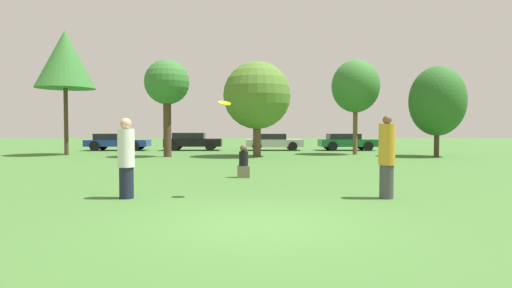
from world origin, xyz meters
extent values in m
plane|color=#3D6B2D|center=(0.00, 0.00, 0.00)|extent=(120.00, 120.00, 0.00)
cylinder|color=#191E33|center=(-2.97, 2.59, 0.36)|extent=(0.32, 0.32, 0.72)
cylinder|color=silver|center=(-2.97, 2.59, 1.16)|extent=(0.38, 0.38, 0.88)
sphere|color=tan|center=(-2.97, 2.59, 1.71)|extent=(0.26, 0.26, 0.26)
cylinder|color=#3F3F47|center=(2.99, 2.51, 0.38)|extent=(0.32, 0.32, 0.77)
cylinder|color=#BF8C26|center=(2.99, 2.51, 1.24)|extent=(0.37, 0.37, 0.94)
sphere|color=brown|center=(2.99, 2.51, 1.80)|extent=(0.20, 0.20, 0.20)
cylinder|color=yellow|center=(-0.73, 2.71, 2.19)|extent=(0.31, 0.30, 0.16)
cube|color=#726651|center=(-0.35, 6.63, 0.19)|extent=(0.40, 0.33, 0.38)
cylinder|color=black|center=(-0.35, 6.63, 0.62)|extent=(0.30, 0.30, 0.47)
sphere|color=brown|center=(-0.35, 6.63, 0.96)|extent=(0.23, 0.23, 0.23)
cylinder|color=#473323|center=(-11.14, 18.18, 1.98)|extent=(0.24, 0.24, 3.97)
cone|color=#33702D|center=(-11.14, 18.18, 5.68)|extent=(3.43, 3.43, 3.43)
cylinder|color=#473323|center=(-4.79, 16.53, 1.74)|extent=(0.44, 0.44, 3.49)
sphere|color=#33702D|center=(-4.79, 16.53, 4.17)|extent=(2.49, 2.49, 2.49)
cylinder|color=brown|center=(0.22, 16.74, 1.21)|extent=(0.44, 0.44, 2.41)
sphere|color=#4C7528|center=(0.22, 16.74, 3.46)|extent=(3.81, 3.81, 3.81)
cylinder|color=brown|center=(6.25, 18.58, 1.68)|extent=(0.27, 0.27, 3.36)
ellipsoid|color=#33702D|center=(6.25, 18.58, 4.16)|extent=(2.90, 2.90, 3.20)
cylinder|color=#473323|center=(10.39, 16.60, 1.14)|extent=(0.28, 0.28, 2.29)
ellipsoid|color=#286023|center=(10.39, 16.60, 3.14)|extent=(3.09, 3.09, 3.92)
cube|color=#1E389E|center=(-9.70, 23.35, 0.53)|extent=(4.43, 1.77, 0.46)
cube|color=black|center=(-10.03, 23.34, 0.99)|extent=(2.45, 1.54, 0.45)
cylinder|color=black|center=(-8.35, 24.22, 0.36)|extent=(0.71, 0.20, 0.71)
cylinder|color=black|center=(-8.32, 22.51, 0.36)|extent=(0.71, 0.20, 0.71)
cylinder|color=black|center=(-11.08, 24.18, 0.36)|extent=(0.71, 0.20, 0.71)
cylinder|color=black|center=(-11.06, 22.47, 0.36)|extent=(0.71, 0.20, 0.71)
cube|color=black|center=(-4.28, 23.43, 0.57)|extent=(4.10, 1.82, 0.55)
cube|color=black|center=(-4.58, 23.43, 1.06)|extent=(2.27, 1.58, 0.43)
cylinder|color=black|center=(-3.03, 24.33, 0.34)|extent=(0.69, 0.19, 0.68)
cylinder|color=black|center=(-3.00, 22.57, 0.34)|extent=(0.69, 0.19, 0.68)
cylinder|color=black|center=(-5.56, 24.30, 0.34)|extent=(0.69, 0.19, 0.68)
cylinder|color=black|center=(-5.53, 22.53, 0.34)|extent=(0.69, 0.19, 0.68)
cube|color=#B2B2B7|center=(1.56, 23.36, 0.53)|extent=(4.11, 1.79, 0.52)
cube|color=black|center=(1.25, 23.35, 1.00)|extent=(2.27, 1.55, 0.41)
cylinder|color=black|center=(2.81, 24.24, 0.32)|extent=(0.65, 0.18, 0.64)
cylinder|color=black|center=(2.84, 22.51, 0.32)|extent=(0.65, 0.18, 0.64)
cylinder|color=black|center=(0.28, 24.21, 0.32)|extent=(0.65, 0.18, 0.64)
cylinder|color=black|center=(0.30, 22.48, 0.32)|extent=(0.65, 0.18, 0.64)
cube|color=#196633|center=(6.89, 23.32, 0.54)|extent=(4.09, 1.84, 0.52)
cube|color=black|center=(6.58, 23.31, 1.00)|extent=(2.26, 1.60, 0.40)
cylinder|color=black|center=(8.13, 24.22, 0.33)|extent=(0.66, 0.21, 0.66)
cylinder|color=black|center=(8.16, 22.45, 0.33)|extent=(0.66, 0.21, 0.66)
cylinder|color=black|center=(5.61, 24.19, 0.33)|extent=(0.66, 0.21, 0.66)
cylinder|color=black|center=(5.64, 22.41, 0.33)|extent=(0.66, 0.21, 0.66)
camera|label=1|loc=(-0.11, -7.04, 1.61)|focal=29.54mm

